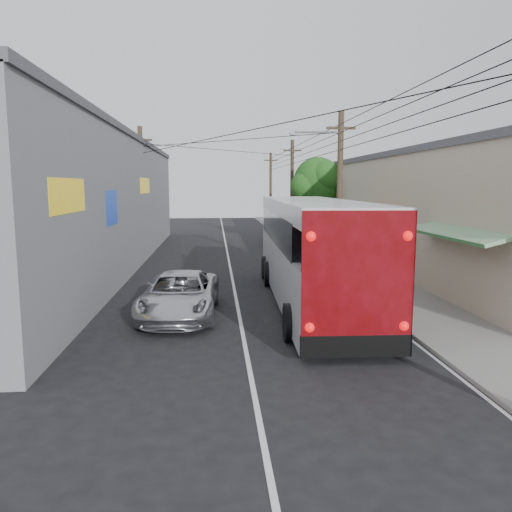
{
  "coord_description": "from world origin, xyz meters",
  "views": [
    {
      "loc": [
        -0.8,
        -10.81,
        4.48
      ],
      "look_at": [
        0.85,
        9.27,
        1.64
      ],
      "focal_mm": 35.0,
      "sensor_mm": 36.0,
      "label": 1
    }
  ],
  "objects_px": {
    "jeepney": "(180,295)",
    "parked_car_mid": "(277,237)",
    "pedestrian_near": "(377,263)",
    "pedestrian_far": "(340,255)",
    "parked_suv": "(326,260)",
    "coach_bus": "(312,250)",
    "parked_car_far": "(279,232)"
  },
  "relations": [
    {
      "from": "pedestrian_near",
      "to": "pedestrian_far",
      "type": "height_order",
      "value": "pedestrian_far"
    },
    {
      "from": "parked_suv",
      "to": "pedestrian_near",
      "type": "xyz_separation_m",
      "value": [
        2.11,
        -1.46,
        0.05
      ]
    },
    {
      "from": "coach_bus",
      "to": "pedestrian_far",
      "type": "distance_m",
      "value": 7.04
    },
    {
      "from": "jeepney",
      "to": "pedestrian_far",
      "type": "height_order",
      "value": "pedestrian_far"
    },
    {
      "from": "parked_car_far",
      "to": "parked_suv",
      "type": "bearing_deg",
      "value": -95.38
    },
    {
      "from": "jeepney",
      "to": "pedestrian_far",
      "type": "xyz_separation_m",
      "value": [
        7.67,
        8.09,
        0.18
      ]
    },
    {
      "from": "jeepney",
      "to": "pedestrian_far",
      "type": "bearing_deg",
      "value": 49.39
    },
    {
      "from": "jeepney",
      "to": "pedestrian_near",
      "type": "xyz_separation_m",
      "value": [
        8.75,
        5.36,
        0.16
      ]
    },
    {
      "from": "parked_car_mid",
      "to": "pedestrian_near",
      "type": "bearing_deg",
      "value": -85.5
    },
    {
      "from": "coach_bus",
      "to": "pedestrian_far",
      "type": "height_order",
      "value": "coach_bus"
    },
    {
      "from": "parked_suv",
      "to": "pedestrian_far",
      "type": "distance_m",
      "value": 1.63
    },
    {
      "from": "coach_bus",
      "to": "pedestrian_near",
      "type": "distance_m",
      "value": 5.41
    },
    {
      "from": "parked_suv",
      "to": "parked_car_mid",
      "type": "relative_size",
      "value": 1.49
    },
    {
      "from": "parked_suv",
      "to": "pedestrian_near",
      "type": "bearing_deg",
      "value": -42.04
    },
    {
      "from": "pedestrian_far",
      "to": "pedestrian_near",
      "type": "bearing_deg",
      "value": 136.33
    },
    {
      "from": "jeepney",
      "to": "parked_car_far",
      "type": "height_order",
      "value": "jeepney"
    },
    {
      "from": "coach_bus",
      "to": "pedestrian_far",
      "type": "bearing_deg",
      "value": 68.3
    },
    {
      "from": "parked_suv",
      "to": "parked_car_mid",
      "type": "bearing_deg",
      "value": 86.25
    },
    {
      "from": "jeepney",
      "to": "parked_car_mid",
      "type": "xyz_separation_m",
      "value": [
        5.85,
        19.82,
        -0.07
      ]
    },
    {
      "from": "jeepney",
      "to": "parked_suv",
      "type": "height_order",
      "value": "parked_suv"
    },
    {
      "from": "coach_bus",
      "to": "jeepney",
      "type": "bearing_deg",
      "value": -159.23
    },
    {
      "from": "parked_car_far",
      "to": "pedestrian_far",
      "type": "distance_m",
      "value": 16.92
    },
    {
      "from": "parked_car_mid",
      "to": "parked_car_far",
      "type": "distance_m",
      "value": 5.21
    },
    {
      "from": "parked_suv",
      "to": "pedestrian_far",
      "type": "relative_size",
      "value": 3.65
    },
    {
      "from": "coach_bus",
      "to": "pedestrian_near",
      "type": "xyz_separation_m",
      "value": [
        3.83,
        3.65,
        -1.13
      ]
    },
    {
      "from": "parked_suv",
      "to": "pedestrian_near",
      "type": "relative_size",
      "value": 3.73
    },
    {
      "from": "parked_car_far",
      "to": "pedestrian_far",
      "type": "xyz_separation_m",
      "value": [
        1.02,
        -16.88,
        0.3
      ]
    },
    {
      "from": "parked_car_mid",
      "to": "pedestrian_far",
      "type": "relative_size",
      "value": 2.45
    },
    {
      "from": "parked_car_mid",
      "to": "pedestrian_near",
      "type": "relative_size",
      "value": 2.5
    },
    {
      "from": "parked_car_far",
      "to": "pedestrian_far",
      "type": "bearing_deg",
      "value": -91.91
    },
    {
      "from": "coach_bus",
      "to": "parked_car_mid",
      "type": "bearing_deg",
      "value": 88.69
    },
    {
      "from": "parked_car_far",
      "to": "pedestrian_near",
      "type": "xyz_separation_m",
      "value": [
        2.11,
        -19.61,
        0.28
      ]
    }
  ]
}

